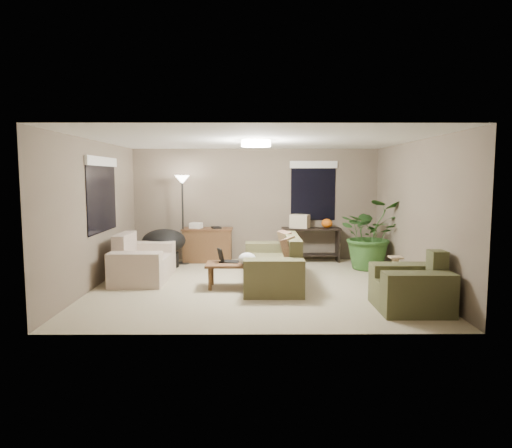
{
  "coord_description": "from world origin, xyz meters",
  "views": [
    {
      "loc": [
        -0.04,
        -7.81,
        1.89
      ],
      "look_at": [
        0.0,
        0.2,
        1.05
      ],
      "focal_mm": 32.0,
      "sensor_mm": 36.0,
      "label": 1
    }
  ],
  "objects_px": {
    "armchair": "(412,289)",
    "papasan_chair": "(164,245)",
    "console_table": "(311,242)",
    "floor_lamp": "(182,190)",
    "cat_scratching_post": "(395,273)",
    "coffee_table": "(236,267)",
    "main_sofa": "(274,267)",
    "houseplant": "(371,242)",
    "desk": "(208,245)",
    "loveseat": "(142,263)"
  },
  "relations": [
    {
      "from": "loveseat",
      "to": "main_sofa",
      "type": "bearing_deg",
      "value": -7.86
    },
    {
      "from": "houseplant",
      "to": "floor_lamp",
      "type": "bearing_deg",
      "value": 171.35
    },
    {
      "from": "console_table",
      "to": "cat_scratching_post",
      "type": "xyz_separation_m",
      "value": [
        1.21,
        -2.21,
        -0.22
      ]
    },
    {
      "from": "coffee_table",
      "to": "floor_lamp",
      "type": "distance_m",
      "value": 2.77
    },
    {
      "from": "coffee_table",
      "to": "console_table",
      "type": "xyz_separation_m",
      "value": [
        1.58,
        2.4,
        0.08
      ]
    },
    {
      "from": "loveseat",
      "to": "coffee_table",
      "type": "xyz_separation_m",
      "value": [
        1.75,
        -0.63,
        0.06
      ]
    },
    {
      "from": "loveseat",
      "to": "cat_scratching_post",
      "type": "distance_m",
      "value": 4.56
    },
    {
      "from": "console_table",
      "to": "floor_lamp",
      "type": "distance_m",
      "value": 3.04
    },
    {
      "from": "coffee_table",
      "to": "floor_lamp",
      "type": "height_order",
      "value": "floor_lamp"
    },
    {
      "from": "armchair",
      "to": "coffee_table",
      "type": "bearing_deg",
      "value": 152.77
    },
    {
      "from": "console_table",
      "to": "floor_lamp",
      "type": "relative_size",
      "value": 0.68
    },
    {
      "from": "coffee_table",
      "to": "cat_scratching_post",
      "type": "bearing_deg",
      "value": 3.86
    },
    {
      "from": "houseplant",
      "to": "desk",
      "type": "bearing_deg",
      "value": 166.79
    },
    {
      "from": "armchair",
      "to": "papasan_chair",
      "type": "bearing_deg",
      "value": 143.11
    },
    {
      "from": "main_sofa",
      "to": "houseplant",
      "type": "height_order",
      "value": "houseplant"
    },
    {
      "from": "armchair",
      "to": "console_table",
      "type": "xyz_separation_m",
      "value": [
        -0.97,
        3.71,
        0.14
      ]
    },
    {
      "from": "loveseat",
      "to": "papasan_chair",
      "type": "distance_m",
      "value": 1.17
    },
    {
      "from": "console_table",
      "to": "floor_lamp",
      "type": "xyz_separation_m",
      "value": [
        -2.8,
        -0.25,
        1.16
      ]
    },
    {
      "from": "floor_lamp",
      "to": "desk",
      "type": "bearing_deg",
      "value": 21.99
    },
    {
      "from": "coffee_table",
      "to": "houseplant",
      "type": "bearing_deg",
      "value": 30.02
    },
    {
      "from": "main_sofa",
      "to": "papasan_chair",
      "type": "distance_m",
      "value": 2.68
    },
    {
      "from": "papasan_chair",
      "to": "floor_lamp",
      "type": "bearing_deg",
      "value": 47.73
    },
    {
      "from": "coffee_table",
      "to": "main_sofa",
      "type": "bearing_deg",
      "value": 24.1
    },
    {
      "from": "papasan_chair",
      "to": "floor_lamp",
      "type": "distance_m",
      "value": 1.24
    },
    {
      "from": "main_sofa",
      "to": "coffee_table",
      "type": "relative_size",
      "value": 2.2
    },
    {
      "from": "armchair",
      "to": "main_sofa",
      "type": "bearing_deg",
      "value": 139.42
    },
    {
      "from": "main_sofa",
      "to": "console_table",
      "type": "relative_size",
      "value": 1.69
    },
    {
      "from": "main_sofa",
      "to": "coffee_table",
      "type": "distance_m",
      "value": 0.74
    },
    {
      "from": "floor_lamp",
      "to": "cat_scratching_post",
      "type": "xyz_separation_m",
      "value": [
        4.01,
        -1.96,
        -1.38
      ]
    },
    {
      "from": "cat_scratching_post",
      "to": "loveseat",
      "type": "bearing_deg",
      "value": 174.39
    },
    {
      "from": "coffee_table",
      "to": "armchair",
      "type": "bearing_deg",
      "value": -27.23
    },
    {
      "from": "console_table",
      "to": "papasan_chair",
      "type": "relative_size",
      "value": 1.2
    },
    {
      "from": "loveseat",
      "to": "floor_lamp",
      "type": "xyz_separation_m",
      "value": [
        0.53,
        1.52,
        1.3
      ]
    },
    {
      "from": "loveseat",
      "to": "console_table",
      "type": "xyz_separation_m",
      "value": [
        3.33,
        1.76,
        0.14
      ]
    },
    {
      "from": "loveseat",
      "to": "desk",
      "type": "xyz_separation_m",
      "value": [
        1.03,
        1.72,
        0.08
      ]
    },
    {
      "from": "armchair",
      "to": "console_table",
      "type": "bearing_deg",
      "value": 104.67
    },
    {
      "from": "armchair",
      "to": "cat_scratching_post",
      "type": "xyz_separation_m",
      "value": [
        0.24,
        1.5,
        -0.08
      ]
    },
    {
      "from": "desk",
      "to": "houseplant",
      "type": "relative_size",
      "value": 0.76
    },
    {
      "from": "floor_lamp",
      "to": "cat_scratching_post",
      "type": "height_order",
      "value": "floor_lamp"
    },
    {
      "from": "loveseat",
      "to": "desk",
      "type": "relative_size",
      "value": 1.45
    },
    {
      "from": "main_sofa",
      "to": "houseplant",
      "type": "distance_m",
      "value": 2.4
    },
    {
      "from": "main_sofa",
      "to": "papasan_chair",
      "type": "height_order",
      "value": "main_sofa"
    },
    {
      "from": "coffee_table",
      "to": "desk",
      "type": "distance_m",
      "value": 2.46
    },
    {
      "from": "coffee_table",
      "to": "desk",
      "type": "height_order",
      "value": "desk"
    },
    {
      "from": "cat_scratching_post",
      "to": "houseplant",
      "type": "bearing_deg",
      "value": 93.97
    },
    {
      "from": "main_sofa",
      "to": "cat_scratching_post",
      "type": "height_order",
      "value": "main_sofa"
    },
    {
      "from": "loveseat",
      "to": "desk",
      "type": "distance_m",
      "value": 2.01
    },
    {
      "from": "desk",
      "to": "cat_scratching_post",
      "type": "relative_size",
      "value": 2.2
    },
    {
      "from": "console_table",
      "to": "houseplant",
      "type": "distance_m",
      "value": 1.4
    },
    {
      "from": "console_table",
      "to": "houseplant",
      "type": "height_order",
      "value": "houseplant"
    }
  ]
}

